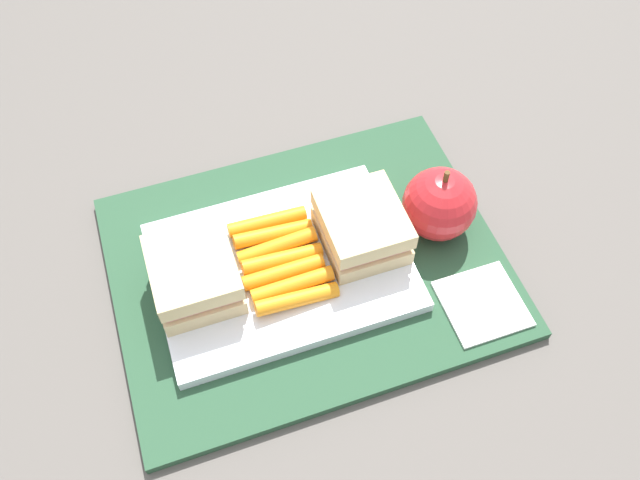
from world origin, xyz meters
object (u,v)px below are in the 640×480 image
at_px(carrot_sticks_bundle, 282,259).
at_px(paper_napkin, 482,304).
at_px(sandwich_half_left, 194,275).
at_px(sandwich_half_right, 362,227).
at_px(food_tray, 282,267).
at_px(apple, 442,208).

distance_m(carrot_sticks_bundle, paper_napkin, 0.19).
bearing_deg(sandwich_half_left, sandwich_half_right, 0.00).
distance_m(food_tray, sandwich_half_right, 0.08).
xyz_separation_m(sandwich_half_right, apple, (0.08, -0.00, 0.00)).
height_order(sandwich_half_right, apple, apple).
relative_size(food_tray, sandwich_half_left, 2.88).
relative_size(sandwich_half_right, apple, 0.99).
distance_m(sandwich_half_left, carrot_sticks_bundle, 0.08).
bearing_deg(paper_napkin, sandwich_half_left, 158.52).
bearing_deg(sandwich_half_left, food_tray, 0.00).
xyz_separation_m(apple, paper_napkin, (0.00, -0.09, -0.03)).
height_order(sandwich_half_left, sandwich_half_right, same).
bearing_deg(paper_napkin, food_tray, 149.66).
height_order(sandwich_half_left, paper_napkin, sandwich_half_left).
xyz_separation_m(carrot_sticks_bundle, apple, (0.15, -0.00, 0.02)).
bearing_deg(food_tray, paper_napkin, -30.34).
xyz_separation_m(sandwich_half_left, carrot_sticks_bundle, (0.08, 0.00, -0.02)).
distance_m(sandwich_half_left, paper_napkin, 0.26).
bearing_deg(carrot_sticks_bundle, apple, -1.79).
bearing_deg(paper_napkin, carrot_sticks_bundle, 149.55).
xyz_separation_m(sandwich_half_left, sandwich_half_right, (0.16, 0.00, 0.00)).
bearing_deg(food_tray, sandwich_half_left, 180.00).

